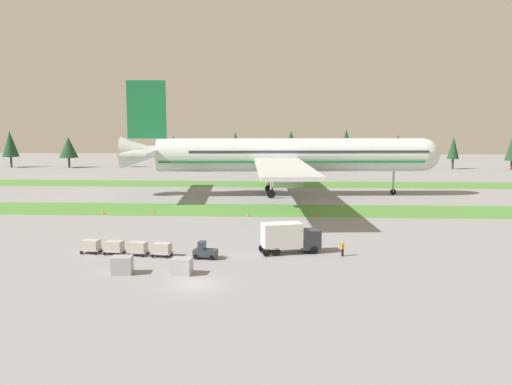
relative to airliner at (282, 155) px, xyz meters
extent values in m
plane|color=gray|center=(-7.87, -61.55, -8.33)|extent=(400.00, 400.00, 0.00)
cube|color=#4C8438|center=(-7.87, -18.95, -8.33)|extent=(320.00, 13.10, 0.01)
cube|color=#4C8438|center=(-7.87, 19.25, -8.33)|extent=(320.00, 13.10, 0.01)
cylinder|color=silver|center=(1.97, 0.15, -0.02)|extent=(54.82, 10.89, 6.78)
sphere|color=silver|center=(29.13, 2.21, -0.02)|extent=(6.65, 6.65, 6.65)
cone|color=silver|center=(-27.83, -2.11, 0.49)|extent=(9.76, 7.13, 6.44)
cube|color=#19703D|center=(1.97, 0.15, -1.21)|extent=(53.51, 10.92, 0.36)
cube|color=#283342|center=(5.28, 0.40, 0.83)|extent=(48.20, 10.45, 0.44)
cube|color=silver|center=(-2.98, 21.49, -0.70)|extent=(11.38, 37.08, 0.61)
cylinder|color=#A3A3A8|center=(-1.27, 16.13, -2.93)|extent=(5.58, 4.12, 3.73)
cube|color=silver|center=(0.30, -21.70, -0.70)|extent=(11.38, 37.08, 0.61)
cylinder|color=#A3A3A8|center=(1.18, -16.14, -2.93)|extent=(5.58, 4.12, 3.73)
cube|color=silver|center=(-27.83, 6.59, 1.00)|extent=(5.83, 13.61, 0.43)
cube|color=silver|center=(-26.51, -10.72, 1.00)|extent=(5.83, 13.61, 0.43)
cube|color=#19703D|center=(-27.17, -2.06, 9.14)|extent=(7.80, 1.32, 11.53)
cylinder|color=#A3A3A8|center=(23.16, 1.76, -4.38)|extent=(0.44, 0.44, 6.69)
cylinder|color=black|center=(23.16, 1.76, -7.73)|extent=(1.23, 0.51, 1.20)
cylinder|color=#A3A3A8|center=(-2.65, 3.88, -4.26)|extent=(0.44, 0.44, 6.44)
cylinder|color=black|center=(-2.65, 3.88, -7.48)|extent=(1.74, 0.72, 1.70)
cylinder|color=#A3A3A8|center=(-2.03, -4.24, -4.26)|extent=(0.44, 0.44, 6.44)
cylinder|color=black|center=(-2.03, -4.24, -7.48)|extent=(1.74, 0.72, 1.70)
cube|color=#2D333D|center=(-8.28, -52.04, -7.64)|extent=(2.75, 1.64, 0.77)
cube|color=#283342|center=(-8.67, -51.99, -6.81)|extent=(0.84, 1.18, 0.90)
cylinder|color=black|center=(-7.31, -51.62, -8.03)|extent=(0.62, 0.28, 0.60)
cylinder|color=black|center=(-7.46, -52.71, -8.03)|extent=(0.62, 0.28, 0.60)
cylinder|color=black|center=(-9.11, -51.37, -8.03)|extent=(0.62, 0.28, 0.60)
cylinder|color=black|center=(-9.26, -52.46, -8.03)|extent=(0.62, 0.28, 0.60)
cube|color=#A3A3A8|center=(-13.33, -51.35, -7.93)|extent=(2.38, 1.79, 0.10)
cube|color=#ADA89E|center=(-13.33, -51.35, -7.33)|extent=(2.10, 1.57, 1.10)
cylinder|color=black|center=(-12.41, -50.78, -8.13)|extent=(0.41, 0.17, 0.40)
cylinder|color=black|center=(-12.60, -52.14, -8.13)|extent=(0.41, 0.17, 0.40)
cylinder|color=black|center=(-14.07, -50.55, -8.13)|extent=(0.41, 0.17, 0.40)
cylinder|color=black|center=(-14.26, -51.91, -8.13)|extent=(0.41, 0.17, 0.40)
cube|color=#A3A3A8|center=(-16.21, -50.95, -7.93)|extent=(2.38, 1.79, 0.10)
cube|color=#ADA89E|center=(-16.21, -50.95, -7.33)|extent=(2.10, 1.57, 1.10)
cylinder|color=black|center=(-15.28, -50.38, -8.13)|extent=(0.41, 0.17, 0.40)
cylinder|color=black|center=(-15.47, -51.75, -8.13)|extent=(0.41, 0.17, 0.40)
cylinder|color=black|center=(-16.94, -50.15, -8.13)|extent=(0.41, 0.17, 0.40)
cylinder|color=black|center=(-17.13, -51.52, -8.13)|extent=(0.41, 0.17, 0.40)
cube|color=#A3A3A8|center=(-19.08, -50.55, -7.93)|extent=(2.38, 1.79, 0.10)
cube|color=#ADA89E|center=(-19.08, -50.55, -7.33)|extent=(2.10, 1.57, 1.10)
cylinder|color=black|center=(-18.16, -49.98, -8.13)|extent=(0.41, 0.17, 0.40)
cylinder|color=black|center=(-18.35, -51.35, -8.13)|extent=(0.41, 0.17, 0.40)
cylinder|color=black|center=(-19.81, -49.75, -8.13)|extent=(0.41, 0.17, 0.40)
cylinder|color=black|center=(-20.00, -51.12, -8.13)|extent=(0.41, 0.17, 0.40)
cube|color=#A3A3A8|center=(-21.95, -50.16, -7.93)|extent=(2.38, 1.79, 0.10)
cube|color=#ADA89E|center=(-21.95, -50.16, -7.33)|extent=(2.10, 1.57, 1.10)
cylinder|color=black|center=(-21.03, -49.59, -8.13)|extent=(0.41, 0.17, 0.40)
cylinder|color=black|center=(-21.22, -50.95, -8.13)|extent=(0.41, 0.17, 0.40)
cylinder|color=black|center=(-22.69, -49.36, -8.13)|extent=(0.41, 0.17, 0.40)
cylinder|color=black|center=(-22.88, -50.73, -8.13)|extent=(0.41, 0.17, 0.40)
cube|color=#2D333D|center=(3.46, -48.36, -6.75)|extent=(2.72, 2.79, 2.20)
cube|color=#283342|center=(4.48, -48.09, -6.31)|extent=(0.62, 2.02, 0.97)
cube|color=silver|center=(0.22, -49.23, -6.15)|extent=(4.94, 3.39, 2.80)
cylinder|color=black|center=(3.41, -47.34, -7.85)|extent=(1.00, 0.54, 0.96)
cylinder|color=black|center=(3.93, -49.27, -7.85)|extent=(1.00, 0.54, 0.96)
cylinder|color=black|center=(-0.91, -48.50, -7.85)|extent=(1.00, 0.54, 0.96)
cylinder|color=black|center=(-0.39, -50.43, -7.85)|extent=(1.00, 0.54, 0.96)
cylinder|color=black|center=(-1.99, -48.79, -7.85)|extent=(1.00, 0.54, 0.96)
cylinder|color=black|center=(-1.47, -50.72, -7.85)|extent=(1.00, 0.54, 0.96)
cylinder|color=black|center=(7.08, -50.19, -7.90)|extent=(0.18, 0.18, 0.85)
cylinder|color=black|center=(7.20, -50.01, -7.90)|extent=(0.18, 0.18, 0.85)
cylinder|color=orange|center=(7.14, -50.10, -7.17)|extent=(0.36, 0.36, 0.62)
sphere|color=tan|center=(7.14, -50.10, -6.71)|extent=(0.24, 0.24, 0.24)
cylinder|color=orange|center=(7.01, -50.29, -7.20)|extent=(0.10, 0.10, 0.58)
cylinder|color=orange|center=(7.26, -49.91, -7.20)|extent=(0.10, 0.10, 0.58)
cube|color=#A3A3A8|center=(-15.79, -58.42, -7.43)|extent=(2.13, 1.77, 1.79)
cube|color=#A3A3A8|center=(-9.78, -58.27, -7.51)|extent=(2.14, 1.78, 1.64)
cone|color=orange|center=(-5.28, -25.23, -8.06)|extent=(0.44, 0.44, 0.53)
cone|color=orange|center=(-29.38, -23.74, -8.09)|extent=(0.44, 0.44, 0.48)
cone|color=orange|center=(5.64, -25.41, -8.03)|extent=(0.44, 0.44, 0.60)
cone|color=orange|center=(-21.17, -22.94, -8.03)|extent=(0.44, 0.44, 0.59)
cylinder|color=#4C3823|center=(-88.66, 61.81, -6.56)|extent=(0.70, 0.70, 3.54)
cone|color=#1E4223|center=(-88.66, 61.81, -0.63)|extent=(5.29, 5.29, 8.32)
cylinder|color=#4C3823|center=(-69.41, 62.02, -6.68)|extent=(0.70, 0.70, 3.30)
cone|color=#1E4223|center=(-69.41, 62.02, -1.69)|extent=(6.02, 6.02, 6.67)
cylinder|color=#4C3823|center=(-52.41, 64.98, -6.45)|extent=(0.70, 0.70, 3.75)
cone|color=#1E4223|center=(-52.41, 64.98, -1.97)|extent=(3.79, 3.79, 5.23)
cylinder|color=#4C3823|center=(-34.82, 61.45, -6.81)|extent=(0.70, 0.70, 3.04)
cone|color=#1E4223|center=(-34.82, 61.45, -1.51)|extent=(4.81, 4.81, 7.55)
cylinder|color=#4C3823|center=(-15.28, 65.34, -6.57)|extent=(0.70, 0.70, 3.52)
cone|color=#1E4223|center=(-15.28, 65.34, -0.81)|extent=(4.93, 4.93, 8.01)
cylinder|color=#4C3823|center=(2.71, 60.15, -6.37)|extent=(0.70, 0.70, 3.93)
cone|color=#1E4223|center=(2.71, 60.15, -0.28)|extent=(5.21, 5.21, 8.25)
cylinder|color=#4C3823|center=(20.52, 65.03, -6.49)|extent=(0.70, 0.70, 3.67)
cone|color=#1E4223|center=(20.52, 65.03, -0.25)|extent=(5.39, 5.39, 8.81)
cylinder|color=#4C3823|center=(37.12, 65.45, -6.39)|extent=(0.70, 0.70, 3.87)
cone|color=#1E4223|center=(37.12, 65.45, -1.07)|extent=(5.59, 5.59, 6.78)
cylinder|color=#4C3823|center=(53.96, 63.02, -6.69)|extent=(0.70, 0.70, 3.27)
cone|color=#1E4223|center=(53.96, 63.02, -1.59)|extent=(3.65, 3.65, 6.94)
cylinder|color=#4C3823|center=(71.48, 61.10, -6.88)|extent=(0.70, 0.70, 2.90)
camera|label=1|loc=(0.31, -110.48, 7.00)|focal=37.92mm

